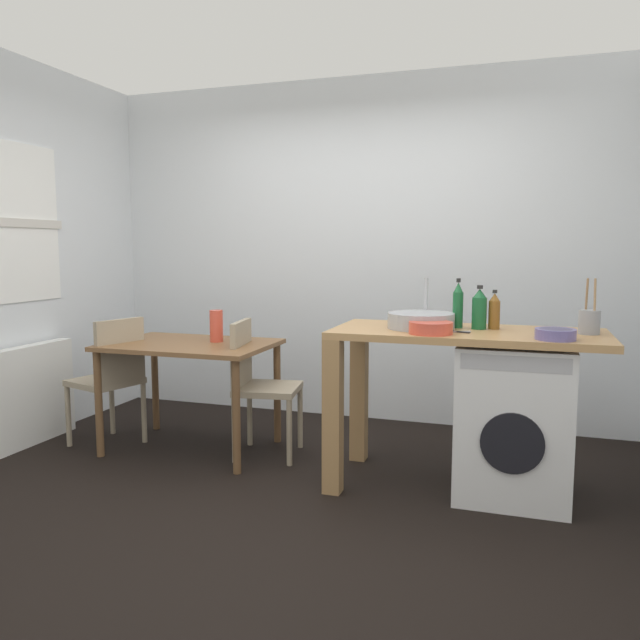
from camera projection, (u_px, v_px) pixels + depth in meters
ground_plane at (281, 495)px, 3.47m from camera, size 5.46×5.46×0.00m
wall_back at (361, 251)px, 4.96m from camera, size 4.60×0.10×2.70m
radiator at (28, 395)px, 4.34m from camera, size 0.10×0.80×0.70m
dining_table at (190, 357)px, 4.20m from camera, size 1.10×0.76×0.74m
chair_person_seat at (111, 375)px, 4.27m from camera, size 0.50×0.50×0.90m
chair_opposite at (257, 380)px, 4.10m from camera, size 0.46×0.46×0.90m
kitchen_counter at (429, 356)px, 3.55m from camera, size 1.50×0.68×0.92m
washing_machine at (513, 420)px, 3.44m from camera, size 0.60×0.61×0.86m
sink_basin at (421, 321)px, 3.54m from camera, size 0.38×0.38×0.09m
tap at (426, 302)px, 3.70m from camera, size 0.02×0.02×0.28m
bottle_tall_green at (458, 306)px, 3.56m from camera, size 0.06×0.06×0.29m
bottle_squat_brown at (479, 309)px, 3.51m from camera, size 0.08×0.08×0.25m
bottle_clear_small at (494, 311)px, 3.51m from camera, size 0.06×0.06×0.22m
mixing_bowl at (431, 327)px, 3.33m from camera, size 0.24×0.24×0.06m
utensil_crock at (589, 321)px, 3.31m from camera, size 0.11×0.11×0.30m
colander at (555, 334)px, 3.12m from camera, size 0.20×0.20×0.06m
vase at (216, 326)px, 4.22m from camera, size 0.09×0.09×0.22m
scissors at (457, 332)px, 3.39m from camera, size 0.15×0.06×0.01m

